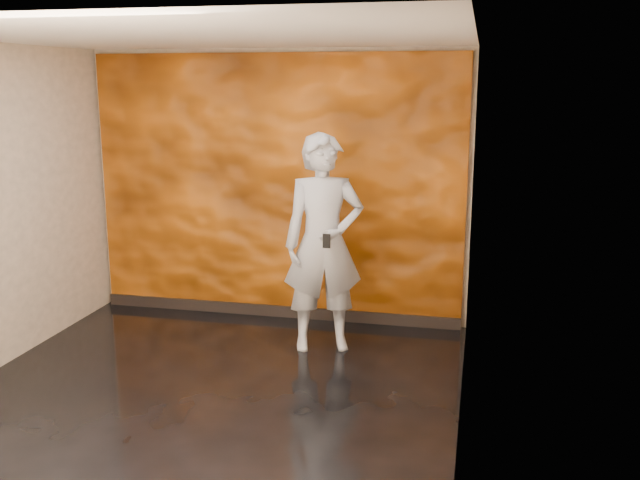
% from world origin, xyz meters
% --- Properties ---
extents(room, '(4.02, 4.02, 2.81)m').
position_xyz_m(room, '(0.00, 0.00, 1.40)').
color(room, black).
rests_on(room, ground).
extents(feature_wall, '(3.90, 0.06, 2.75)m').
position_xyz_m(feature_wall, '(0.00, 1.96, 1.38)').
color(feature_wall, orange).
rests_on(feature_wall, ground).
extents(baseboard, '(3.90, 0.04, 0.12)m').
position_xyz_m(baseboard, '(0.00, 1.92, 0.06)').
color(baseboard, black).
rests_on(baseboard, ground).
extents(man, '(0.86, 0.70, 2.03)m').
position_xyz_m(man, '(0.69, 1.15, 1.01)').
color(man, '#92959F').
rests_on(man, ground).
extents(phone, '(0.07, 0.01, 0.13)m').
position_xyz_m(phone, '(0.78, 0.87, 1.10)').
color(phone, black).
rests_on(phone, man).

